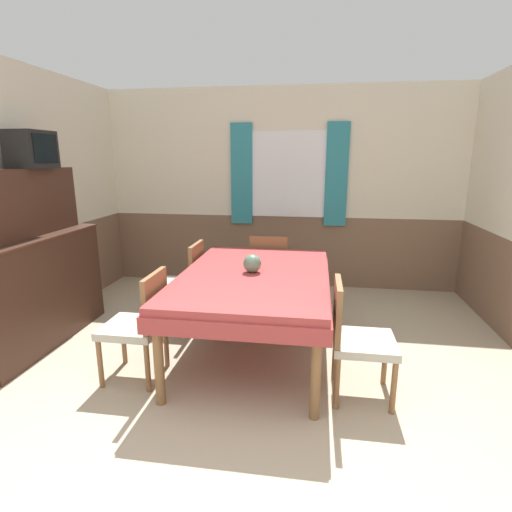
{
  "coord_description": "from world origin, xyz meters",
  "views": [
    {
      "loc": [
        0.49,
        -1.5,
        1.72
      ],
      "look_at": [
        -0.01,
        1.77,
        0.9
      ],
      "focal_mm": 28.0,
      "sensor_mm": 36.0,
      "label": 1
    }
  ],
  "objects_px": {
    "dining_table": "(255,284)",
    "chair_head_window": "(270,268)",
    "chair_left_near": "(140,322)",
    "chair_left_far": "(185,280)",
    "sideboard": "(31,272)",
    "tv": "(32,149)",
    "chair_right_near": "(355,336)",
    "vase": "(252,263)"
  },
  "relations": [
    {
      "from": "chair_left_far",
      "to": "sideboard",
      "type": "xyz_separation_m",
      "value": [
        -1.25,
        -0.64,
        0.22
      ]
    },
    {
      "from": "sideboard",
      "to": "chair_head_window",
      "type": "bearing_deg",
      "value": 30.89
    },
    {
      "from": "chair_right_near",
      "to": "chair_left_far",
      "type": "relative_size",
      "value": 1.0
    },
    {
      "from": "dining_table",
      "to": "tv",
      "type": "xyz_separation_m",
      "value": [
        -2.05,
        0.11,
        1.14
      ]
    },
    {
      "from": "chair_right_near",
      "to": "tv",
      "type": "relative_size",
      "value": 2.23
    },
    {
      "from": "chair_head_window",
      "to": "vase",
      "type": "xyz_separation_m",
      "value": [
        -0.02,
        -1.12,
        0.36
      ]
    },
    {
      "from": "dining_table",
      "to": "chair_head_window",
      "type": "height_order",
      "value": "chair_head_window"
    },
    {
      "from": "chair_left_far",
      "to": "vase",
      "type": "bearing_deg",
      "value": -123.56
    },
    {
      "from": "sideboard",
      "to": "tv",
      "type": "xyz_separation_m",
      "value": [
        0.01,
        0.2,
        1.09
      ]
    },
    {
      "from": "chair_head_window",
      "to": "vase",
      "type": "distance_m",
      "value": 1.18
    },
    {
      "from": "chair_left_far",
      "to": "vase",
      "type": "relative_size",
      "value": 5.53
    },
    {
      "from": "chair_right_near",
      "to": "chair_head_window",
      "type": "distance_m",
      "value": 1.87
    },
    {
      "from": "dining_table",
      "to": "sideboard",
      "type": "xyz_separation_m",
      "value": [
        -2.07,
        -0.1,
        0.05
      ]
    },
    {
      "from": "chair_left_far",
      "to": "sideboard",
      "type": "height_order",
      "value": "sideboard"
    },
    {
      "from": "sideboard",
      "to": "tv",
      "type": "height_order",
      "value": "tv"
    },
    {
      "from": "sideboard",
      "to": "vase",
      "type": "bearing_deg",
      "value": 3.13
    },
    {
      "from": "dining_table",
      "to": "chair_left_far",
      "type": "relative_size",
      "value": 2.2
    },
    {
      "from": "chair_left_far",
      "to": "sideboard",
      "type": "bearing_deg",
      "value": 117.13
    },
    {
      "from": "chair_head_window",
      "to": "sideboard",
      "type": "xyz_separation_m",
      "value": [
        -2.07,
        -1.24,
        0.22
      ]
    },
    {
      "from": "dining_table",
      "to": "chair_right_near",
      "type": "distance_m",
      "value": 1.0
    },
    {
      "from": "chair_head_window",
      "to": "tv",
      "type": "bearing_deg",
      "value": -153.3
    },
    {
      "from": "chair_right_near",
      "to": "chair_left_near",
      "type": "distance_m",
      "value": 1.64
    },
    {
      "from": "dining_table",
      "to": "chair_left_near",
      "type": "xyz_separation_m",
      "value": [
        -0.82,
        -0.54,
        -0.18
      ]
    },
    {
      "from": "chair_right_near",
      "to": "vase",
      "type": "height_order",
      "value": "vase"
    },
    {
      "from": "dining_table",
      "to": "chair_left_far",
      "type": "height_order",
      "value": "chair_left_far"
    },
    {
      "from": "chair_left_near",
      "to": "tv",
      "type": "height_order",
      "value": "tv"
    },
    {
      "from": "dining_table",
      "to": "sideboard",
      "type": "relative_size",
      "value": 1.18
    },
    {
      "from": "dining_table",
      "to": "vase",
      "type": "distance_m",
      "value": 0.18
    },
    {
      "from": "chair_head_window",
      "to": "chair_left_near",
      "type": "distance_m",
      "value": 1.87
    },
    {
      "from": "chair_left_far",
      "to": "tv",
      "type": "xyz_separation_m",
      "value": [
        -1.24,
        -0.44,
        1.32
      ]
    },
    {
      "from": "tv",
      "to": "chair_left_near",
      "type": "bearing_deg",
      "value": -27.69
    },
    {
      "from": "chair_left_near",
      "to": "tv",
      "type": "bearing_deg",
      "value": 62.31
    },
    {
      "from": "chair_right_near",
      "to": "chair_left_near",
      "type": "height_order",
      "value": "same"
    },
    {
      "from": "chair_left_near",
      "to": "chair_right_near",
      "type": "bearing_deg",
      "value": -90.0
    },
    {
      "from": "chair_left_far",
      "to": "tv",
      "type": "relative_size",
      "value": 2.23
    },
    {
      "from": "chair_head_window",
      "to": "chair_left_far",
      "type": "height_order",
      "value": "same"
    },
    {
      "from": "dining_table",
      "to": "chair_right_near",
      "type": "height_order",
      "value": "chair_right_near"
    },
    {
      "from": "chair_left_far",
      "to": "dining_table",
      "type": "bearing_deg",
      "value": -123.55
    },
    {
      "from": "tv",
      "to": "chair_left_far",
      "type": "bearing_deg",
      "value": 19.45
    },
    {
      "from": "dining_table",
      "to": "vase",
      "type": "bearing_deg",
      "value": 146.74
    },
    {
      "from": "chair_left_far",
      "to": "chair_head_window",
      "type": "bearing_deg",
      "value": -53.9
    },
    {
      "from": "chair_left_near",
      "to": "chair_left_far",
      "type": "relative_size",
      "value": 1.0
    }
  ]
}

